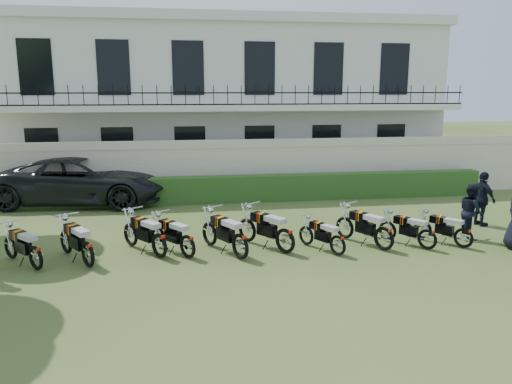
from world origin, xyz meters
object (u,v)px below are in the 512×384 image
motorcycle_4 (240,240)px  motorcycle_2 (159,240)px  motorcycle_8 (428,234)px  suv (82,180)px  motorcycle_0 (35,252)px  officer_5 (482,199)px  motorcycle_9 (464,233)px  motorcycle_6 (338,240)px  officer_4 (471,211)px  motorcycle_1 (88,248)px  motorcycle_5 (285,235)px  motorcycle_3 (187,241)px  motorcycle_7 (384,233)px

motorcycle_4 → motorcycle_2: bearing=139.5°
motorcycle_2 → motorcycle_4: bearing=-47.1°
motorcycle_8 → suv: 12.50m
motorcycle_0 → officer_5: size_ratio=0.84×
motorcycle_8 → motorcycle_9: bearing=-37.5°
motorcycle_6 → officer_4: officer_4 is taller
motorcycle_8 → officer_4: size_ratio=0.90×
suv → motorcycle_6: bearing=-126.4°
motorcycle_6 → suv: bearing=105.6°
motorcycle_4 → officer_4: officer_4 is taller
motorcycle_2 → motorcycle_6: 4.58m
motorcycle_1 → motorcycle_4: (3.70, 0.05, 0.02)m
motorcycle_5 → motorcycle_0: bearing=147.0°
motorcycle_3 → motorcycle_5: bearing=-37.2°
motorcycle_2 → motorcycle_4: (2.03, -0.39, 0.02)m
motorcycle_0 → motorcycle_3: (3.58, 0.33, 0.01)m
motorcycle_6 → motorcycle_8: 2.53m
motorcycle_1 → officer_5: officer_5 is taller
motorcycle_1 → motorcycle_9: bearing=-32.5°
motorcycle_2 → motorcycle_7: motorcycle_2 is taller
motorcycle_3 → motorcycle_4: bearing=-49.0°
motorcycle_1 → motorcycle_6: 6.23m
motorcycle_5 → motorcycle_9: (4.88, -0.25, -0.10)m
motorcycle_0 → officer_5: 13.00m
motorcycle_5 → suv: 9.44m
motorcycle_1 → motorcycle_4: motorcycle_4 is taller
motorcycle_2 → motorcycle_4: 2.07m
motorcycle_3 → motorcycle_5: 2.53m
motorcycle_7 → officer_4: (2.91, 0.72, 0.30)m
motorcycle_4 → motorcycle_5: 1.24m
motorcycle_5 → officer_5: 6.95m
motorcycle_6 → suv: size_ratio=0.23×
motorcycle_2 → motorcycle_7: 5.91m
motorcycle_7 → officer_4: 3.01m
suv → officer_4: bearing=-110.9°
motorcycle_5 → motorcycle_8: (3.84, -0.24, -0.09)m
motorcycle_1 → motorcycle_7: bearing=-31.5°
motorcycle_0 → officer_5: (12.81, 2.16, 0.39)m
motorcycle_0 → motorcycle_1: motorcycle_1 is taller
motorcycle_0 → motorcycle_7: 8.77m
motorcycle_9 → suv: 13.37m
motorcycle_6 → officer_4: size_ratio=0.92×
motorcycle_2 → motorcycle_3: bearing=-45.6°
suv → motorcycle_0: bearing=-170.8°
officer_5 → motorcycle_0: bearing=88.2°
motorcycle_1 → motorcycle_3: motorcycle_1 is taller
motorcycle_4 → motorcycle_6: size_ratio=1.26×
motorcycle_0 → motorcycle_8: motorcycle_0 is taller
motorcycle_4 → motorcycle_5: size_ratio=1.06×
motorcycle_5 → suv: bearing=96.4°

